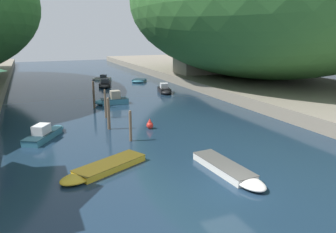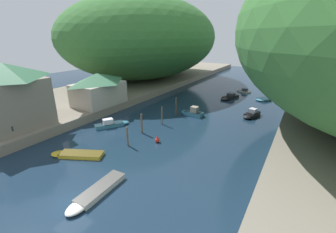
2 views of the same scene
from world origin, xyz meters
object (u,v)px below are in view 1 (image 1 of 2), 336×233
Objects in this scene: right_bank_cottage at (197,59)px; boat_cabin_cruiser at (101,169)px; boat_small_dinghy at (139,81)px; boat_far_right_bank at (111,100)px; boat_navy_launch at (165,90)px; boat_near_quay at (230,171)px; boat_open_rowboat at (101,78)px; boat_yellow_tender at (105,84)px; channel_buoy_near at (150,125)px; boat_moored_right at (46,133)px.

right_bank_cottage is 1.21× the size of boat_cabin_cruiser.
boat_small_dinghy is at bearing 167.16° from right_bank_cottage.
boat_navy_launch is (9.10, 4.62, -0.07)m from boat_far_right_bank.
boat_near_quay is at bearing -114.86° from right_bank_cottage.
boat_open_rowboat is 0.69× the size of boat_yellow_tender.
boat_yellow_tender is (-1.09, -8.12, 0.08)m from boat_open_rowboat.
boat_open_rowboat is at bearing -59.79° from boat_navy_launch.
channel_buoy_near is at bearing -87.64° from boat_near_quay.
boat_moored_right is (-8.32, -11.01, -0.11)m from boat_far_right_bank.
boat_cabin_cruiser is 1.19× the size of boat_moored_right.
right_bank_cottage is at bearing -124.88° from boat_navy_launch.
boat_near_quay is at bearing -19.49° from boat_moored_right.
boat_near_quay reaches higher than boat_small_dinghy.
boat_open_rowboat is at bearing -6.59° from boat_far_right_bank.
boat_small_dinghy is (8.97, 16.50, -0.27)m from boat_far_right_bank.
channel_buoy_near is at bearing 25.27° from boat_moored_right.
channel_buoy_near is (-8.23, -28.46, 0.14)m from boat_small_dinghy.
boat_moored_right is 9.11m from channel_buoy_near.
boat_moored_right is (-10.63, -25.18, 0.03)m from boat_yellow_tender.
boat_yellow_tender reaches higher than boat_small_dinghy.
right_bank_cottage is 37.57m from boat_moored_right.
boat_small_dinghy is (-10.40, 2.37, -3.70)m from right_bank_cottage.
boat_cabin_cruiser is 6.48× the size of channel_buoy_near.
boat_open_rowboat reaches higher than boat_near_quay.
boat_moored_right is (-27.69, -25.14, -3.54)m from right_bank_cottage.
right_bank_cottage is at bearing -161.10° from boat_small_dinghy.
boat_small_dinghy is 3.87× the size of channel_buoy_near.
boat_cabin_cruiser is 10.11m from channel_buoy_near.
right_bank_cottage is 42.32m from boat_cabin_cruiser.
boat_far_right_bank is 1.11× the size of boat_small_dinghy.
boat_cabin_cruiser is at bearing -127.95° from channel_buoy_near.
boat_moored_right is at bearing 89.59° from boat_small_dinghy.
right_bank_cottage is at bearing 54.48° from channel_buoy_near.
boat_cabin_cruiser is 34.98m from boat_yellow_tender.
right_bank_cottage is at bearing -118.28° from boat_near_quay.
boat_small_dinghy is at bearing -26.47° from boat_far_right_bank.
right_bank_cottage reaches higher than boat_small_dinghy.
boat_moored_right is 23.40m from boat_navy_launch.
channel_buoy_near reaches higher than boat_open_rowboat.
boat_yellow_tender is at bearing -39.57° from boat_cabin_cruiser.
boat_open_rowboat is 0.60× the size of boat_near_quay.
boat_navy_launch reaches higher than boat_open_rowboat.
right_bank_cottage reaches higher than boat_cabin_cruiser.
boat_open_rowboat is 18.57m from boat_navy_launch.
channel_buoy_near is (-18.63, -26.09, -3.56)m from right_bank_cottage.
boat_navy_launch reaches higher than boat_near_quay.
boat_navy_launch is (17.42, 15.63, 0.04)m from boat_moored_right.
boat_yellow_tender is 37.72m from boat_near_quay.
boat_small_dinghy is 40.66m from boat_near_quay.
boat_near_quay is at bearing 111.75° from boat_small_dinghy.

